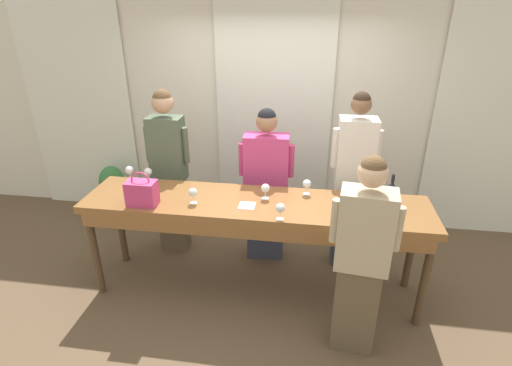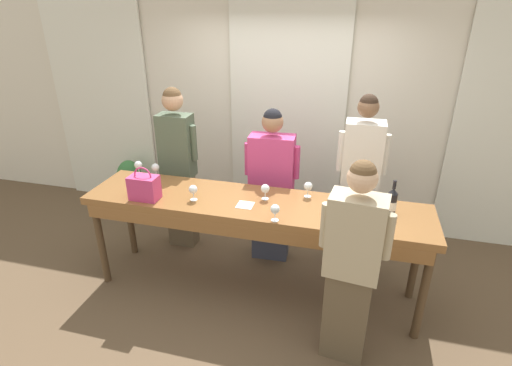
{
  "view_description": "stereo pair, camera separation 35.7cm",
  "coord_description": "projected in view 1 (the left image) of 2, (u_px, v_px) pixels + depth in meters",
  "views": [
    {
      "loc": [
        0.47,
        -3.15,
        2.62
      ],
      "look_at": [
        0.0,
        0.07,
        1.13
      ],
      "focal_mm": 28.0,
      "sensor_mm": 36.0,
      "label": 1
    },
    {
      "loc": [
        0.82,
        -3.08,
        2.62
      ],
      "look_at": [
        0.0,
        0.07,
        1.13
      ],
      "focal_mm": 28.0,
      "sensor_mm": 36.0,
      "label": 2
    }
  ],
  "objects": [
    {
      "name": "ground_plane",
      "position": [
        255.0,
        288.0,
        3.99
      ],
      "size": [
        18.0,
        18.0,
        0.0
      ],
      "primitive_type": "plane",
      "color": "brown"
    },
    {
      "name": "wall_back",
      "position": [
        274.0,
        111.0,
        4.81
      ],
      "size": [
        12.0,
        0.06,
        2.8
      ],
      "color": "silver",
      "rests_on": "ground_plane"
    },
    {
      "name": "curtain_panel_left",
      "position": [
        80.0,
        109.0,
        5.11
      ],
      "size": [
        1.37,
        0.03,
        2.69
      ],
      "color": "white",
      "rests_on": "ground_plane"
    },
    {
      "name": "curtain_panel_center",
      "position": [
        273.0,
        117.0,
        4.78
      ],
      "size": [
        1.37,
        0.03,
        2.69
      ],
      "color": "white",
      "rests_on": "ground_plane"
    },
    {
      "name": "curtain_panel_right",
      "position": [
        496.0,
        126.0,
        4.45
      ],
      "size": [
        1.37,
        0.03,
        2.69
      ],
      "color": "white",
      "rests_on": "ground_plane"
    },
    {
      "name": "tasting_bar",
      "position": [
        255.0,
        211.0,
        3.6
      ],
      "size": [
        3.12,
        0.68,
        0.98
      ],
      "color": "brown",
      "rests_on": "ground_plane"
    },
    {
      "name": "wine_bottle",
      "position": [
        390.0,
        195.0,
        3.43
      ],
      "size": [
        0.08,
        0.08,
        0.31
      ],
      "color": "black",
      "rests_on": "tasting_bar"
    },
    {
      "name": "handbag",
      "position": [
        142.0,
        193.0,
        3.48
      ],
      "size": [
        0.26,
        0.16,
        0.31
      ],
      "color": "#C63870",
      "rests_on": "tasting_bar"
    },
    {
      "name": "wine_glass_front_left",
      "position": [
        280.0,
        208.0,
        3.25
      ],
      "size": [
        0.08,
        0.08,
        0.14
      ],
      "color": "white",
      "rests_on": "tasting_bar"
    },
    {
      "name": "wine_glass_front_mid",
      "position": [
        193.0,
        193.0,
        3.51
      ],
      "size": [
        0.08,
        0.08,
        0.14
      ],
      "color": "white",
      "rests_on": "tasting_bar"
    },
    {
      "name": "wine_glass_front_right",
      "position": [
        148.0,
        172.0,
        3.93
      ],
      "size": [
        0.08,
        0.08,
        0.14
      ],
      "color": "white",
      "rests_on": "tasting_bar"
    },
    {
      "name": "wine_glass_center_left",
      "position": [
        265.0,
        189.0,
        3.59
      ],
      "size": [
        0.08,
        0.08,
        0.14
      ],
      "color": "white",
      "rests_on": "tasting_bar"
    },
    {
      "name": "wine_glass_center_mid",
      "position": [
        129.0,
        170.0,
        3.97
      ],
      "size": [
        0.08,
        0.08,
        0.14
      ],
      "color": "white",
      "rests_on": "tasting_bar"
    },
    {
      "name": "wine_glass_center_right",
      "position": [
        307.0,
        184.0,
        3.67
      ],
      "size": [
        0.08,
        0.08,
        0.14
      ],
      "color": "white",
      "rests_on": "tasting_bar"
    },
    {
      "name": "wine_glass_back_left",
      "position": [
        376.0,
        210.0,
        3.22
      ],
      "size": [
        0.08,
        0.08,
        0.14
      ],
      "color": "white",
      "rests_on": "tasting_bar"
    },
    {
      "name": "napkin",
      "position": [
        247.0,
        206.0,
        3.5
      ],
      "size": [
        0.14,
        0.14,
        0.0
      ],
      "color": "white",
      "rests_on": "tasting_bar"
    },
    {
      "name": "guest_olive_jacket",
      "position": [
        169.0,
        170.0,
        4.25
      ],
      "size": [
        0.47,
        0.22,
        1.83
      ],
      "color": "brown",
      "rests_on": "ground_plane"
    },
    {
      "name": "guest_pink_top",
      "position": [
        266.0,
        185.0,
        4.16
      ],
      "size": [
        0.57,
        0.25,
        1.68
      ],
      "color": "#383D51",
      "rests_on": "ground_plane"
    },
    {
      "name": "guest_cream_sweater",
      "position": [
        353.0,
        181.0,
        4.0
      ],
      "size": [
        0.47,
        0.25,
        1.86
      ],
      "color": "#383D51",
      "rests_on": "ground_plane"
    },
    {
      "name": "host_pouring",
      "position": [
        362.0,
        258.0,
        2.98
      ],
      "size": [
        0.51,
        0.28,
        1.68
      ],
      "color": "brown",
      "rests_on": "ground_plane"
    },
    {
      "name": "potted_plant",
      "position": [
        113.0,
        191.0,
        5.2
      ],
      "size": [
        0.32,
        0.32,
        0.7
      ],
      "color": "#4C4C51",
      "rests_on": "ground_plane"
    }
  ]
}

